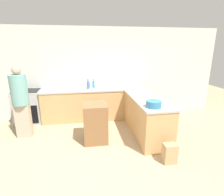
{
  "coord_description": "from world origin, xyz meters",
  "views": [
    {
      "loc": [
        -0.28,
        -2.92,
        2.1
      ],
      "look_at": [
        0.33,
        0.9,
        0.98
      ],
      "focal_mm": 28.0,
      "sensor_mm": 36.0,
      "label": 1
    }
  ],
  "objects_px": {
    "hot_sauce_bottle": "(88,85)",
    "person_by_range": "(21,100)",
    "paper_bag": "(170,153)",
    "range_oven": "(28,106)",
    "water_bottle_blue": "(88,85)",
    "dish_soap_bottle": "(94,84)",
    "vinegar_bottle_clear": "(85,87)",
    "mixing_bowl": "(154,104)",
    "island_table": "(95,122)"
  },
  "relations": [
    {
      "from": "hot_sauce_bottle",
      "to": "person_by_range",
      "type": "relative_size",
      "value": 0.11
    },
    {
      "from": "person_by_range",
      "to": "paper_bag",
      "type": "bearing_deg",
      "value": -26.83
    },
    {
      "from": "hot_sauce_bottle",
      "to": "range_oven",
      "type": "bearing_deg",
      "value": -174.6
    },
    {
      "from": "range_oven",
      "to": "hot_sauce_bottle",
      "type": "xyz_separation_m",
      "value": [
        1.74,
        0.16,
        0.54
      ]
    },
    {
      "from": "water_bottle_blue",
      "to": "person_by_range",
      "type": "distance_m",
      "value": 1.83
    },
    {
      "from": "dish_soap_bottle",
      "to": "person_by_range",
      "type": "xyz_separation_m",
      "value": [
        -1.76,
        -1.01,
        -0.11
      ]
    },
    {
      "from": "dish_soap_bottle",
      "to": "vinegar_bottle_clear",
      "type": "bearing_deg",
      "value": -137.8
    },
    {
      "from": "mixing_bowl",
      "to": "vinegar_bottle_clear",
      "type": "xyz_separation_m",
      "value": [
        -1.36,
        1.75,
        0.02
      ]
    },
    {
      "from": "hot_sauce_bottle",
      "to": "water_bottle_blue",
      "type": "relative_size",
      "value": 0.68
    },
    {
      "from": "paper_bag",
      "to": "person_by_range",
      "type": "bearing_deg",
      "value": 153.17
    },
    {
      "from": "mixing_bowl",
      "to": "water_bottle_blue",
      "type": "height_order",
      "value": "water_bottle_blue"
    },
    {
      "from": "water_bottle_blue",
      "to": "paper_bag",
      "type": "relative_size",
      "value": 0.75
    },
    {
      "from": "vinegar_bottle_clear",
      "to": "paper_bag",
      "type": "relative_size",
      "value": 0.58
    },
    {
      "from": "paper_bag",
      "to": "dish_soap_bottle",
      "type": "bearing_deg",
      "value": 116.33
    },
    {
      "from": "hot_sauce_bottle",
      "to": "dish_soap_bottle",
      "type": "bearing_deg",
      "value": -23.38
    },
    {
      "from": "water_bottle_blue",
      "to": "island_table",
      "type": "bearing_deg",
      "value": -85.81
    },
    {
      "from": "range_oven",
      "to": "water_bottle_blue",
      "type": "bearing_deg",
      "value": -0.13
    },
    {
      "from": "island_table",
      "to": "mixing_bowl",
      "type": "distance_m",
      "value": 1.39
    },
    {
      "from": "vinegar_bottle_clear",
      "to": "island_table",
      "type": "bearing_deg",
      "value": -80.59
    },
    {
      "from": "person_by_range",
      "to": "water_bottle_blue",
      "type": "bearing_deg",
      "value": 29.62
    },
    {
      "from": "range_oven",
      "to": "dish_soap_bottle",
      "type": "bearing_deg",
      "value": 2.91
    },
    {
      "from": "mixing_bowl",
      "to": "water_bottle_blue",
      "type": "relative_size",
      "value": 1.08
    },
    {
      "from": "range_oven",
      "to": "paper_bag",
      "type": "distance_m",
      "value": 3.98
    },
    {
      "from": "island_table",
      "to": "hot_sauce_bottle",
      "type": "bearing_deg",
      "value": 93.39
    },
    {
      "from": "mixing_bowl",
      "to": "person_by_range",
      "type": "xyz_separation_m",
      "value": [
        -2.85,
        0.98,
        -0.07
      ]
    },
    {
      "from": "hot_sauce_bottle",
      "to": "water_bottle_blue",
      "type": "bearing_deg",
      "value": -93.19
    },
    {
      "from": "hot_sauce_bottle",
      "to": "water_bottle_blue",
      "type": "distance_m",
      "value": 0.17
    },
    {
      "from": "island_table",
      "to": "water_bottle_blue",
      "type": "bearing_deg",
      "value": 94.19
    },
    {
      "from": "island_table",
      "to": "paper_bag",
      "type": "bearing_deg",
      "value": -38.82
    },
    {
      "from": "hot_sauce_bottle",
      "to": "person_by_range",
      "type": "height_order",
      "value": "person_by_range"
    },
    {
      "from": "range_oven",
      "to": "person_by_range",
      "type": "xyz_separation_m",
      "value": [
        0.14,
        -0.91,
        0.46
      ]
    },
    {
      "from": "range_oven",
      "to": "island_table",
      "type": "bearing_deg",
      "value": -36.87
    },
    {
      "from": "paper_bag",
      "to": "water_bottle_blue",
      "type": "bearing_deg",
      "value": 120.28
    },
    {
      "from": "island_table",
      "to": "water_bottle_blue",
      "type": "height_order",
      "value": "water_bottle_blue"
    },
    {
      "from": "mixing_bowl",
      "to": "vinegar_bottle_clear",
      "type": "height_order",
      "value": "vinegar_bottle_clear"
    },
    {
      "from": "hot_sauce_bottle",
      "to": "dish_soap_bottle",
      "type": "xyz_separation_m",
      "value": [
        0.16,
        -0.07,
        0.03
      ]
    },
    {
      "from": "vinegar_bottle_clear",
      "to": "dish_soap_bottle",
      "type": "relative_size",
      "value": 0.83
    },
    {
      "from": "vinegar_bottle_clear",
      "to": "person_by_range",
      "type": "height_order",
      "value": "person_by_range"
    },
    {
      "from": "person_by_range",
      "to": "vinegar_bottle_clear",
      "type": "bearing_deg",
      "value": 27.09
    },
    {
      "from": "range_oven",
      "to": "hot_sauce_bottle",
      "type": "relative_size",
      "value": 4.88
    },
    {
      "from": "vinegar_bottle_clear",
      "to": "paper_bag",
      "type": "bearing_deg",
      "value": -56.36
    },
    {
      "from": "vinegar_bottle_clear",
      "to": "dish_soap_bottle",
      "type": "bearing_deg",
      "value": 42.2
    },
    {
      "from": "water_bottle_blue",
      "to": "vinegar_bottle_clear",
      "type": "bearing_deg",
      "value": -125.64
    },
    {
      "from": "vinegar_bottle_clear",
      "to": "hot_sauce_bottle",
      "type": "bearing_deg",
      "value": 70.21
    },
    {
      "from": "mixing_bowl",
      "to": "person_by_range",
      "type": "height_order",
      "value": "person_by_range"
    },
    {
      "from": "mixing_bowl",
      "to": "water_bottle_blue",
      "type": "bearing_deg",
      "value": 123.72
    },
    {
      "from": "dish_soap_bottle",
      "to": "paper_bag",
      "type": "xyz_separation_m",
      "value": [
        1.25,
        -2.53,
        -0.85
      ]
    },
    {
      "from": "mixing_bowl",
      "to": "paper_bag",
      "type": "height_order",
      "value": "mixing_bowl"
    },
    {
      "from": "dish_soap_bottle",
      "to": "paper_bag",
      "type": "distance_m",
      "value": 2.94
    },
    {
      "from": "range_oven",
      "to": "vinegar_bottle_clear",
      "type": "xyz_separation_m",
      "value": [
        1.62,
        -0.15,
        0.55
      ]
    }
  ]
}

